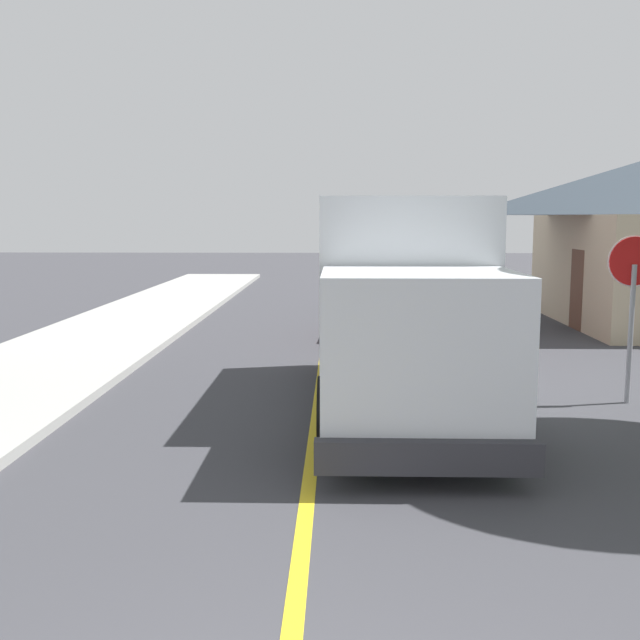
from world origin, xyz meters
TOP-DOWN VIEW (x-y plane):
  - centre_line_yellow at (0.00, 10.00)m, footprint 0.16×56.00m
  - box_truck at (1.27, 8.63)m, footprint 2.40×7.18m
  - parked_car_near at (1.67, 15.28)m, footprint 1.98×4.47m
  - parked_car_mid at (2.10, 20.95)m, footprint 1.99×4.47m
  - stop_sign at (4.92, 8.89)m, footprint 0.80×0.10m

SIDE VIEW (x-z plane):
  - centre_line_yellow at x=0.00m, z-range 0.00..0.01m
  - parked_car_near at x=1.67m, z-range -0.04..1.63m
  - parked_car_mid at x=2.10m, z-range -0.04..1.63m
  - box_truck at x=1.27m, z-range 0.17..3.37m
  - stop_sign at x=4.92m, z-range 0.53..3.18m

